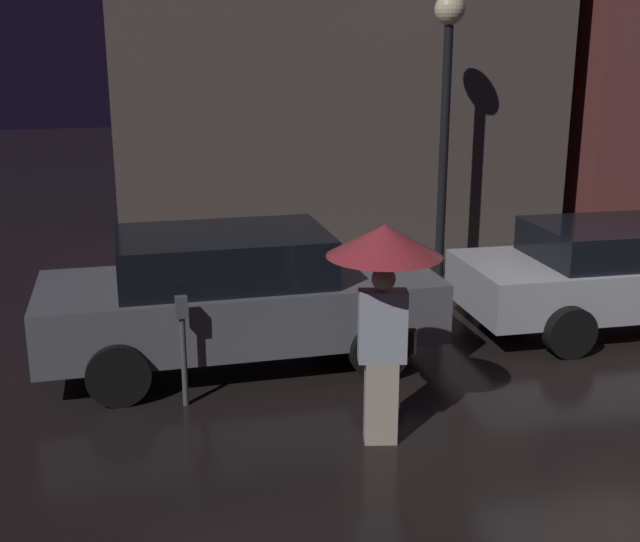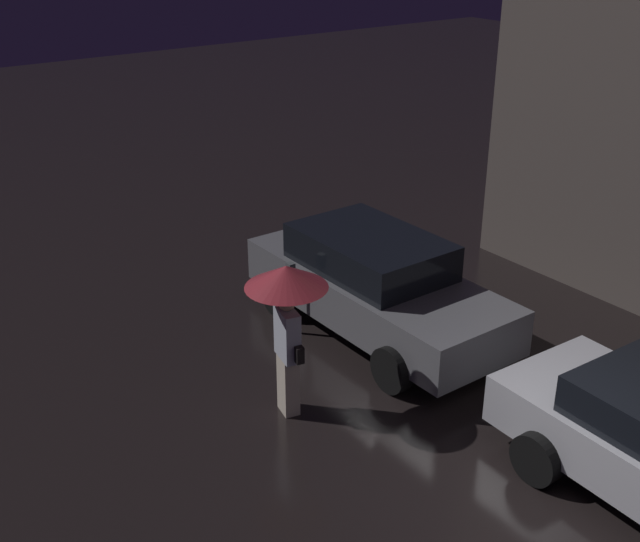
# 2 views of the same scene
# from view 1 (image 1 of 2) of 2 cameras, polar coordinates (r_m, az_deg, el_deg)

# --- Properties ---
(ground_plane) EXTENTS (60.00, 60.00, 0.00)m
(ground_plane) POSITION_cam_1_polar(r_m,az_deg,el_deg) (9.90, 20.68, -6.46)
(ground_plane) COLOR black
(parked_car_grey) EXTENTS (4.51, 1.98, 1.55)m
(parked_car_grey) POSITION_cam_1_polar(r_m,az_deg,el_deg) (9.24, -5.97, -1.72)
(parked_car_grey) COLOR slate
(parked_car_grey) RESTS_ON ground
(parked_car_silver) EXTENTS (4.68, 1.95, 1.37)m
(parked_car_silver) POSITION_cam_1_polar(r_m,az_deg,el_deg) (11.24, 21.39, 0.00)
(parked_car_silver) COLOR #B7B7BF
(parked_car_silver) RESTS_ON ground
(pedestrian_with_umbrella) EXTENTS (1.03, 1.03, 2.07)m
(pedestrian_with_umbrella) POSITION_cam_1_polar(r_m,az_deg,el_deg) (7.09, 4.57, -0.20)
(pedestrian_with_umbrella) COLOR beige
(pedestrian_with_umbrella) RESTS_ON ground
(parking_meter) EXTENTS (0.12, 0.10, 1.17)m
(parking_meter) POSITION_cam_1_polar(r_m,az_deg,el_deg) (8.20, -9.73, -4.73)
(parking_meter) COLOR #4C5154
(parking_meter) RESTS_ON ground
(street_lamp_near) EXTENTS (0.45, 0.45, 4.30)m
(street_lamp_near) POSITION_cam_1_polar(r_m,az_deg,el_deg) (12.54, 9.01, 13.51)
(street_lamp_near) COLOR black
(street_lamp_near) RESTS_ON ground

